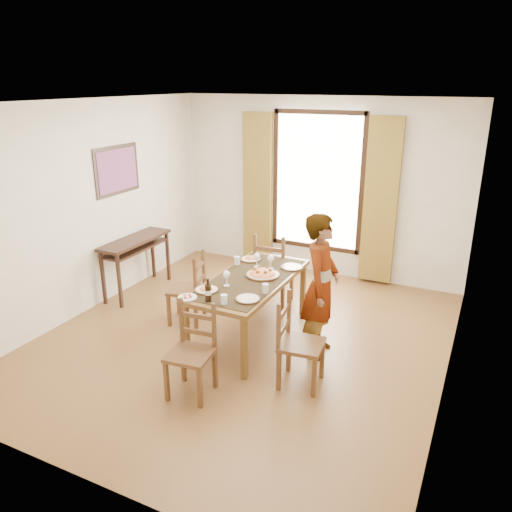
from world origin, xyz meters
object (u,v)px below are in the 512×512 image
at_px(man, 321,286).
at_px(pasta_platter, 262,272).
at_px(console_table, 136,246).
at_px(dining_table, 250,284).

distance_m(man, pasta_platter, 0.76).
relative_size(console_table, dining_table, 0.67).
bearing_deg(pasta_platter, man, -8.05).
distance_m(console_table, man, 2.96).
height_order(console_table, dining_table, console_table).
bearing_deg(dining_table, pasta_platter, 50.55).
bearing_deg(man, pasta_platter, 77.06).
bearing_deg(dining_table, console_table, 166.10).
relative_size(dining_table, man, 1.10).
bearing_deg(pasta_platter, console_table, 169.81).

